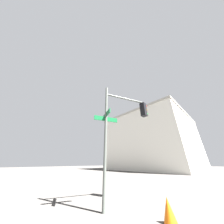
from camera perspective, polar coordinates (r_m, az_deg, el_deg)
The scene contains 3 objects.
traffic_signal_near at distance 5.33m, azimuth 7.77°, elevation -3.04°, with size 1.44×2.82×5.03m.
building_stucco at distance 31.45m, azimuth 21.69°, elevation -15.48°, with size 18.18×20.03×12.36m.
traffic_cone at distance 4.25m, azimuth 28.39°, elevation -39.40°, with size 0.36×0.36×0.59m, color orange.
Camera 1 is at (-3.81, -10.32, 1.46)m, focal length 16.86 mm.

